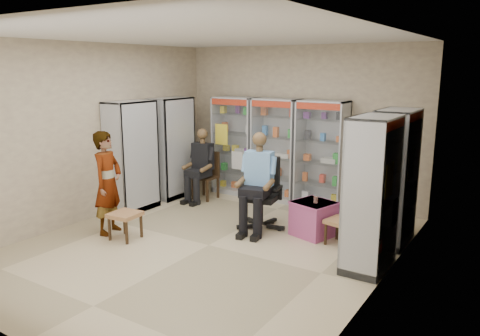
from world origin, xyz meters
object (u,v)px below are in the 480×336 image
Objects in this scene: cabinet_left_near at (132,157)px; woven_stool_b at (125,226)px; cabinet_back_mid at (276,150)px; woven_stool_a at (340,232)px; wooden_chair at (205,176)px; office_chair at (261,194)px; cabinet_right_far at (394,177)px; cabinet_back_left at (236,146)px; cabinet_left_far at (172,148)px; cabinet_right_near at (372,194)px; seated_shopkeeper at (260,185)px; standing_man at (108,183)px; pink_trunk at (314,219)px; cabinet_back_right at (321,155)px.

cabinet_left_near is 1.73m from woven_stool_b.
cabinet_back_mid is 2.70m from woven_stool_a.
office_chair reaches higher than wooden_chair.
woven_stool_b is at bearing 40.42° from cabinet_left_near.
cabinet_right_far is 5.18× the size of woven_stool_a.
cabinet_back_left is 4.77× the size of woven_stool_b.
cabinet_left_far reaches higher than office_chair.
cabinet_right_far is 1.10m from cabinet_right_near.
standing_man is (-1.93, -1.42, 0.07)m from seated_shopkeeper.
office_chair is at bearing -27.06° from wooden_chair.
seated_shopkeeper is at bearing 106.57° from cabinet_right_far.
cabinet_right_far and cabinet_left_far have the same top height.
cabinet_left_near is 1.70× the size of office_chair.
pink_trunk is at bearing 56.52° from cabinet_right_near.
cabinet_right_near is (0.00, -1.10, 0.00)m from cabinet_right_far.
wooden_chair is 0.63× the size of seated_shopkeeper.
cabinet_back_left is at bearing 71.10° from wooden_chair.
wooden_chair is at bearing -148.69° from cabinet_back_mid.
cabinet_back_right is 1.23× the size of standing_man.
pink_trunk is (0.86, 0.21, -0.48)m from seated_shopkeeper.
cabinet_right_far is at bearing 0.00° from cabinet_right_near.
woven_stool_a is 0.24× the size of standing_man.
cabinet_back_mid reaches higher than seated_shopkeeper.
cabinet_left_near is 2.13× the size of wooden_chair.
seated_shopkeeper is 2.19m from woven_stool_b.
pink_trunk is (1.48, -1.50, -0.73)m from cabinet_back_mid.
woven_stool_b is (-1.83, -3.20, -0.79)m from cabinet_back_right.
woven_stool_b is at bearing -82.72° from wooden_chair.
standing_man is at bearing 14.69° from cabinet_left_far.
cabinet_back_mid is 0.95m from cabinet_back_right.
cabinet_right_far is 1.13m from woven_stool_a.
wooden_chair is 2.42m from standing_man.
cabinet_back_right is 2.11m from woven_stool_a.
cabinet_right_far is 1.00× the size of cabinet_right_near.
cabinet_left_far is at bearing -0.11° from standing_man.
cabinet_back_left is 2.23m from cabinet_left_near.
cabinet_left_far is 1.10m from cabinet_left_near.
standing_man is (-2.25, -3.13, -0.18)m from cabinet_back_right.
seated_shopkeeper is 2.39m from standing_man.
cabinet_left_far is (-4.46, 0.20, 0.00)m from cabinet_right_far.
wooden_chair is 2.50m from woven_stool_b.
standing_man is (0.58, -1.10, -0.18)m from cabinet_left_near.
cabinet_back_left reaches higher than seated_shopkeeper.
cabinet_back_right is 3.48m from cabinet_left_near.
cabinet_back_right is 3.77m from woven_stool_b.
seated_shopkeeper is 1.00m from pink_trunk.
cabinet_back_left is 1.00× the size of cabinet_back_right.
cabinet_back_mid and cabinet_right_near have the same top height.
cabinet_back_mid is 3.39m from standing_man.
office_chair is (-1.96, -0.53, -0.41)m from cabinet_right_far.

